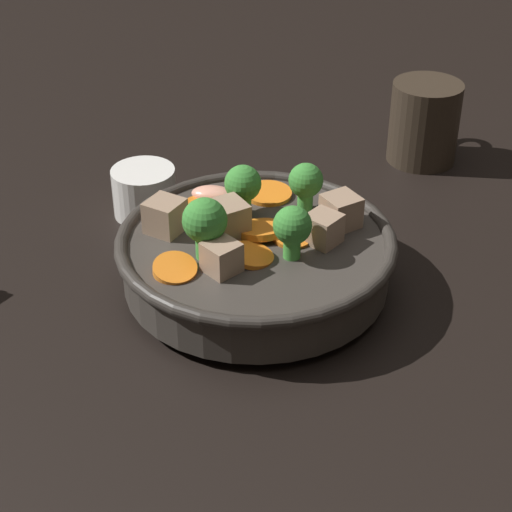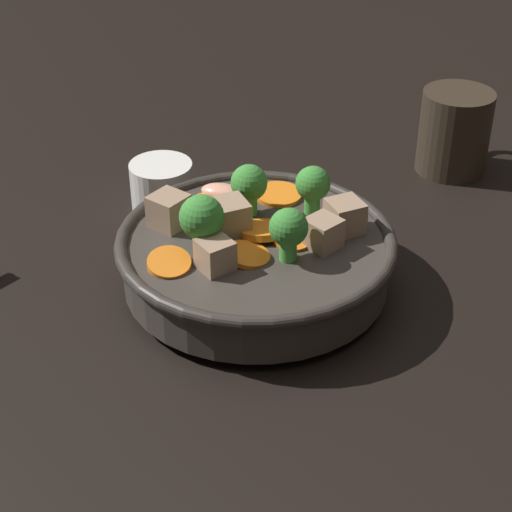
# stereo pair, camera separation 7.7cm
# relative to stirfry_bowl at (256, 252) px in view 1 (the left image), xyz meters

# --- Properties ---
(ground_plane) EXTENTS (3.00, 3.00, 0.00)m
(ground_plane) POSITION_rel_stirfry_bowl_xyz_m (-0.00, -0.00, -0.04)
(ground_plane) COLOR black
(stirfry_bowl) EXTENTS (0.25, 0.25, 0.11)m
(stirfry_bowl) POSITION_rel_stirfry_bowl_xyz_m (0.00, 0.00, 0.00)
(stirfry_bowl) COLOR #38332D
(stirfry_bowl) RESTS_ON ground_plane
(tea_cup) EXTENTS (0.07, 0.07, 0.05)m
(tea_cup) POSITION_rel_stirfry_bowl_xyz_m (0.09, 0.16, -0.01)
(tea_cup) COLOR white
(tea_cup) RESTS_ON ground_plane
(dark_mug) EXTENTS (0.11, 0.08, 0.09)m
(dark_mug) POSITION_rel_stirfry_bowl_xyz_m (0.31, -0.09, 0.01)
(dark_mug) COLOR #33281E
(dark_mug) RESTS_ON ground_plane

